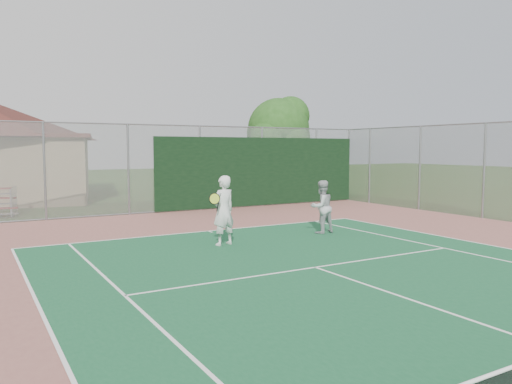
% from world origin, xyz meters
% --- Properties ---
extents(back_fence, '(20.08, 0.11, 3.53)m').
position_xyz_m(back_fence, '(2.11, 16.98, 1.67)').
color(back_fence, gray).
rests_on(back_fence, ground).
extents(side_fence_right, '(0.08, 9.00, 3.50)m').
position_xyz_m(side_fence_right, '(10.00, 12.50, 1.75)').
color(side_fence_right, gray).
rests_on(side_fence_right, ground).
extents(tree, '(3.76, 3.56, 5.24)m').
position_xyz_m(tree, '(7.63, 19.59, 3.44)').
color(tree, '#3B2615').
rests_on(tree, ground).
extents(player_white_front, '(0.94, 0.64, 1.84)m').
position_xyz_m(player_white_front, '(-0.59, 9.63, 0.93)').
color(player_white_front, silver).
rests_on(player_white_front, ground).
extents(player_grey_back, '(0.80, 0.63, 1.60)m').
position_xyz_m(player_grey_back, '(2.81, 9.83, 0.80)').
color(player_grey_back, '#ABADB0').
rests_on(player_grey_back, ground).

